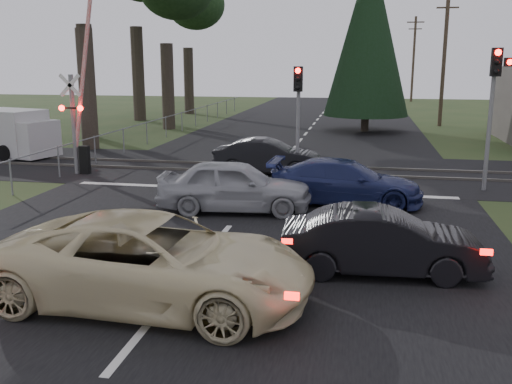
% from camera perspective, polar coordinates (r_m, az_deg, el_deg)
% --- Properties ---
extents(ground, '(120.00, 120.00, 0.00)m').
position_cam_1_polar(ground, '(11.70, -6.96, -8.55)').
color(ground, '#2A3E1C').
rests_on(ground, ground).
extents(road, '(14.00, 100.00, 0.01)m').
position_cam_1_polar(road, '(21.08, 1.19, 1.24)').
color(road, black).
rests_on(road, ground).
extents(rail_corridor, '(120.00, 8.00, 0.01)m').
position_cam_1_polar(rail_corridor, '(23.02, 2.00, 2.23)').
color(rail_corridor, black).
rests_on(rail_corridor, ground).
extents(stop_line, '(13.00, 0.35, 0.00)m').
position_cam_1_polar(stop_line, '(19.34, 0.31, 0.21)').
color(stop_line, silver).
rests_on(stop_line, ground).
extents(rail_near, '(120.00, 0.12, 0.10)m').
position_cam_1_polar(rail_near, '(22.23, 1.69, 1.97)').
color(rail_near, '#59544C').
rests_on(rail_near, ground).
extents(rail_far, '(120.00, 0.12, 0.10)m').
position_cam_1_polar(rail_far, '(23.79, 2.29, 2.69)').
color(rail_far, '#59544C').
rests_on(rail_far, ground).
extents(crossing_signal, '(1.62, 0.38, 6.96)m').
position_cam_1_polar(crossing_signal, '(22.90, -17.28, 6.80)').
color(crossing_signal, slate).
rests_on(crossing_signal, ground).
extents(traffic_signal_right, '(0.68, 0.48, 4.70)m').
position_cam_1_polar(traffic_signal_right, '(20.30, 22.78, 9.24)').
color(traffic_signal_right, slate).
rests_on(traffic_signal_right, ground).
extents(traffic_signal_center, '(0.32, 0.48, 4.10)m').
position_cam_1_polar(traffic_signal_center, '(21.23, 4.22, 8.93)').
color(traffic_signal_center, slate).
rests_on(traffic_signal_center, ground).
extents(utility_pole_mid, '(1.80, 0.26, 9.00)m').
position_cam_1_polar(utility_pole_mid, '(40.70, 18.32, 12.91)').
color(utility_pole_mid, '#4C3D2D').
rests_on(utility_pole_mid, ground).
extents(utility_pole_far, '(1.80, 0.26, 9.00)m').
position_cam_1_polar(utility_pole_far, '(65.57, 15.48, 12.84)').
color(utility_pole_far, '#4C3D2D').
rests_on(utility_pole_far, ground).
extents(conifer_tree, '(5.20, 5.20, 11.00)m').
position_cam_1_polar(conifer_tree, '(36.41, 11.20, 15.38)').
color(conifer_tree, '#473D33').
rests_on(conifer_tree, ground).
extents(fence_left, '(0.10, 36.00, 1.20)m').
position_cam_1_polar(fence_left, '(34.97, -8.15, 5.76)').
color(fence_left, slate).
rests_on(fence_left, ground).
extents(cream_coupe, '(5.87, 2.92, 1.60)m').
position_cam_1_polar(cream_coupe, '(10.36, -10.28, -6.83)').
color(cream_coupe, beige).
rests_on(cream_coupe, ground).
extents(dark_hatchback, '(4.15, 1.66, 1.34)m').
position_cam_1_polar(dark_hatchback, '(11.93, 12.51, -4.92)').
color(dark_hatchback, black).
rests_on(dark_hatchback, ground).
extents(silver_car, '(4.58, 2.20, 1.51)m').
position_cam_1_polar(silver_car, '(16.49, -2.14, 0.61)').
color(silver_car, '#9B9DA2').
rests_on(silver_car, ground).
extents(blue_sedan, '(4.73, 2.09, 1.35)m').
position_cam_1_polar(blue_sedan, '(17.58, 8.91, 0.97)').
color(blue_sedan, navy).
rests_on(blue_sedan, ground).
extents(dark_car_far, '(4.13, 1.47, 1.36)m').
position_cam_1_polar(dark_car_far, '(22.06, 1.15, 3.54)').
color(dark_car_far, black).
rests_on(dark_car_far, ground).
extents(white_van, '(5.80, 3.33, 2.14)m').
position_cam_1_polar(white_van, '(28.88, -24.00, 5.47)').
color(white_van, silver).
rests_on(white_van, ground).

